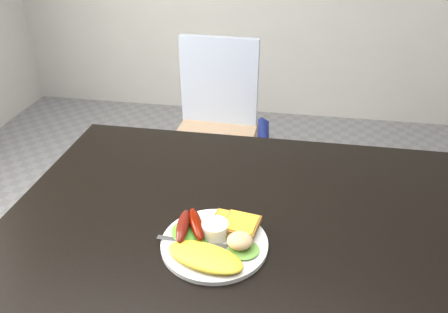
{
  "coord_description": "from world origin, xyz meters",
  "views": [
    {
      "loc": [
        0.05,
        -0.8,
        1.39
      ],
      "look_at": [
        -0.09,
        0.01,
        0.9
      ],
      "focal_mm": 35.0,
      "sensor_mm": 36.0,
      "label": 1
    }
  ],
  "objects_px": {
    "dining_table": "(262,225)",
    "dining_chair": "(213,141)",
    "person": "(280,90)",
    "plate": "(214,244)"
  },
  "relations": [
    {
      "from": "person",
      "to": "dining_table",
      "type": "bearing_deg",
      "value": 70.37
    },
    {
      "from": "plate",
      "to": "person",
      "type": "bearing_deg",
      "value": 84.77
    },
    {
      "from": "dining_table",
      "to": "person",
      "type": "height_order",
      "value": "person"
    },
    {
      "from": "person",
      "to": "plate",
      "type": "bearing_deg",
      "value": 64.64
    },
    {
      "from": "person",
      "to": "plate",
      "type": "distance_m",
      "value": 0.94
    },
    {
      "from": "dining_table",
      "to": "dining_chair",
      "type": "bearing_deg",
      "value": 108.16
    },
    {
      "from": "dining_chair",
      "to": "person",
      "type": "xyz_separation_m",
      "value": [
        0.29,
        -0.07,
        0.29
      ]
    },
    {
      "from": "dining_table",
      "to": "person",
      "type": "xyz_separation_m",
      "value": [
        -0.01,
        0.82,
        0.01
      ]
    },
    {
      "from": "dining_table",
      "to": "dining_chair",
      "type": "xyz_separation_m",
      "value": [
        -0.29,
        0.9,
        -0.28
      ]
    },
    {
      "from": "dining_table",
      "to": "person",
      "type": "bearing_deg",
      "value": 90.5
    }
  ]
}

